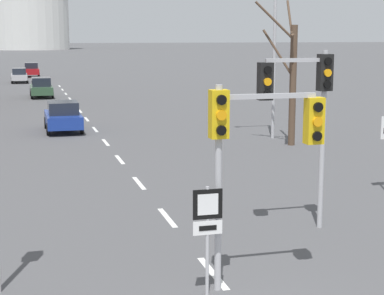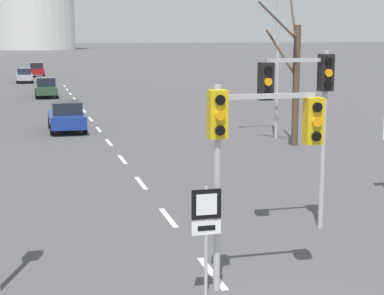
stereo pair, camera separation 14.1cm
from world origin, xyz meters
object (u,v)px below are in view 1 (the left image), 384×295
Objects in this scene: sedan_near_left at (63,116)px; sedan_far_left at (41,87)px; traffic_signal_near_right at (304,95)px; sedan_near_right at (31,70)px; street_lamp_right at (268,21)px; traffic_signal_centre_tall at (255,135)px; sedan_mid_centre at (19,75)px; route_sign_post at (208,223)px.

sedan_near_left is 0.92× the size of sedan_far_left.
traffic_signal_near_right reaches higher than sedan_near_left.
sedan_far_left is at bearing 91.29° from sedan_near_left.
traffic_signal_near_right is 67.43m from sedan_near_right.
street_lamp_right is at bearing -67.98° from sedan_far_left.
traffic_signal_near_right is (2.64, 3.43, 0.43)m from traffic_signal_centre_tall.
sedan_mid_centre is at bearing 97.09° from traffic_signal_near_right.
street_lamp_right reaches higher than sedan_near_right.
route_sign_post is 0.59× the size of sedan_near_right.
sedan_near_left is 20.09m from sedan_far_left.
street_lamp_right reaches higher than route_sign_post.
traffic_signal_near_right is 20.54m from sedan_near_left.
sedan_mid_centre is at bearing 93.23° from route_sign_post.
traffic_signal_centre_tall is 0.93× the size of sedan_far_left.
sedan_near_right is (-3.03, 70.56, -2.32)m from traffic_signal_centre_tall.
sedan_far_left reaches higher than sedan_near_left.
traffic_signal_centre_tall is 0.88× the size of traffic_signal_near_right.
sedan_near_right reaches higher than sedan_mid_centre.
street_lamp_right is 44.74m from sedan_mid_centre.
route_sign_post is 0.54× the size of sedan_near_left.
sedan_near_left is 37.75m from sedan_mid_centre.
sedan_near_right is 0.84× the size of sedan_far_left.
sedan_mid_centre is at bearing -98.65° from sedan_near_right.
street_lamp_right reaches higher than sedan_near_left.
street_lamp_right is 27.66m from sedan_far_left.
sedan_near_right is (-1.97, 70.81, -0.65)m from route_sign_post.
traffic_signal_near_right is at bearing -108.16° from street_lamp_right.
street_lamp_right is at bearing -78.74° from sedan_near_right.
traffic_signal_near_right is 1.15× the size of sedan_near_left.
sedan_near_left is at bearing 104.10° from traffic_signal_near_right.
sedan_mid_centre is at bearing 95.63° from sedan_far_left.
sedan_mid_centre is (-7.14, 57.43, -2.81)m from traffic_signal_near_right.
sedan_far_left is at bearing -89.46° from sedan_near_right.
traffic_signal_near_right is 40.28m from sedan_far_left.
sedan_far_left is (-10.20, 25.22, -5.01)m from street_lamp_right.
sedan_mid_centre is 0.99× the size of sedan_far_left.
traffic_signal_near_right is 0.49× the size of street_lamp_right.
sedan_near_left is (-4.96, 19.74, -2.80)m from traffic_signal_near_right.
street_lamp_right is 2.14× the size of sedan_far_left.
sedan_near_left is at bearing 93.09° from route_sign_post.
traffic_signal_centre_tall reaches higher than sedan_near_left.
sedan_near_right is 0.85× the size of sedan_mid_centre.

